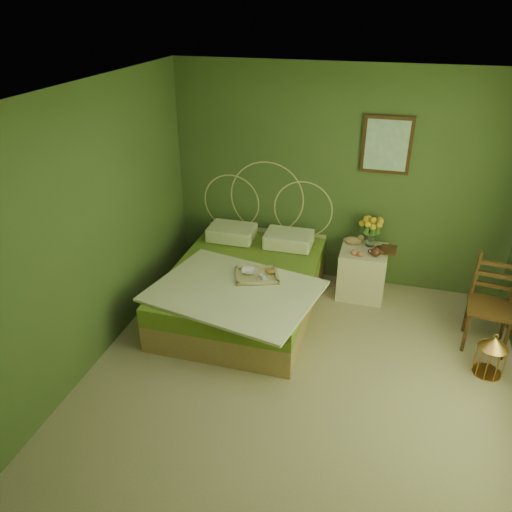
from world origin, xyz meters
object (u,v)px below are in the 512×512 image
(chair, at_px, (491,297))
(birdcage, at_px, (491,356))
(nightstand, at_px, (363,267))
(bed, at_px, (245,283))

(chair, height_order, birdcage, chair)
(nightstand, distance_m, chair, 1.45)
(bed, height_order, chair, bed)
(bed, bearing_deg, nightstand, 27.55)
(bed, distance_m, chair, 2.58)
(bed, xyz_separation_m, chair, (2.57, 0.05, 0.22))
(chair, distance_m, birdcage, 0.63)
(chair, xyz_separation_m, birdcage, (0.00, -0.53, -0.34))
(bed, distance_m, nightstand, 1.43)
(nightstand, bearing_deg, chair, -25.34)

